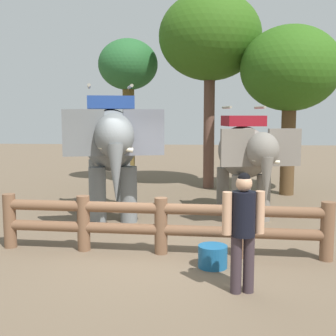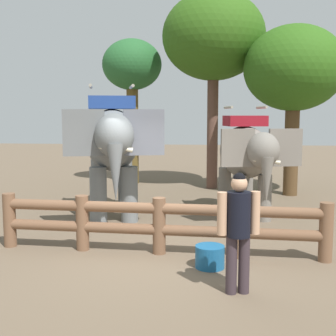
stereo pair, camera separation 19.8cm
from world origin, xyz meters
TOP-DOWN VIEW (x-y plane):
  - ground_plane at (0.00, 0.00)m, footprint 60.00×60.00m
  - log_fence at (-0.00, 0.13)m, footprint 6.14×0.56m
  - elephant_near_left at (-1.52, 3.04)m, footprint 2.52×3.94m
  - elephant_center at (1.81, 3.38)m, footprint 2.01×3.31m
  - tourist_woman_in_black at (1.34, -1.58)m, footprint 0.61×0.41m
  - tree_far_left at (3.46, 6.53)m, footprint 3.11×3.11m
  - tree_back_center at (-1.99, 8.49)m, footprint 2.17×2.17m
  - tree_far_right at (0.96, 7.63)m, footprint 3.47×3.47m
  - feed_bucket at (0.94, -0.54)m, footprint 0.49×0.49m

SIDE VIEW (x-z plane):
  - ground_plane at x=0.00m, z-range 0.00..0.00m
  - feed_bucket at x=0.94m, z-range 0.00..0.37m
  - log_fence at x=0.00m, z-range 0.08..1.13m
  - tourist_woman_in_black at x=1.34m, z-range 0.14..1.89m
  - elephant_center at x=1.81m, z-range 0.17..2.95m
  - elephant_near_left at x=-1.52m, z-range 0.20..3.51m
  - tree_far_left at x=3.46m, z-range 1.28..6.59m
  - tree_back_center at x=-1.99m, z-range 1.54..6.84m
  - tree_far_right at x=0.96m, z-range 1.80..8.46m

